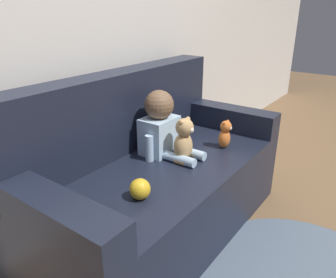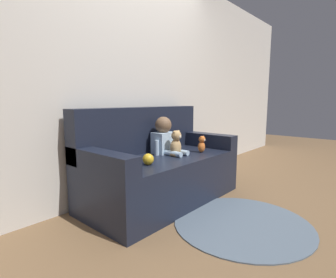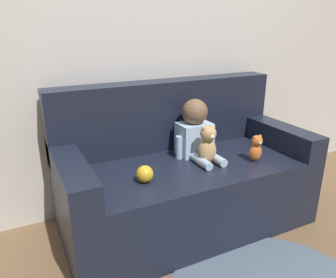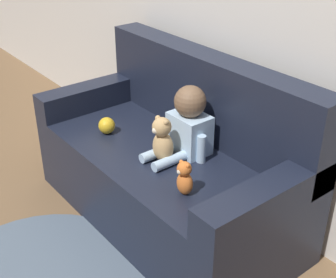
% 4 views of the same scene
% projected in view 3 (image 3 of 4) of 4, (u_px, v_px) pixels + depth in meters
% --- Properties ---
extents(ground_plane, '(12.00, 12.00, 0.00)m').
position_uv_depth(ground_plane, '(186.00, 222.00, 2.31)').
color(ground_plane, brown).
extents(wall_back, '(8.00, 0.05, 2.60)m').
position_uv_depth(wall_back, '(155.00, 28.00, 2.29)').
color(wall_back, silver).
rests_on(wall_back, ground_plane).
extents(couch, '(1.65, 0.80, 0.96)m').
position_uv_depth(couch, '(183.00, 176.00, 2.25)').
color(couch, black).
rests_on(couch, ground_plane).
extents(person_baby, '(0.30, 0.37, 0.39)m').
position_uv_depth(person_baby, '(195.00, 131.00, 2.20)').
color(person_baby, silver).
rests_on(person_baby, couch).
extents(teddy_bear_brown, '(0.15, 0.12, 0.26)m').
position_uv_depth(teddy_bear_brown, '(207.00, 146.00, 2.08)').
color(teddy_bear_brown, tan).
rests_on(teddy_bear_brown, couch).
extents(plush_toy_side, '(0.09, 0.08, 0.18)m').
position_uv_depth(plush_toy_side, '(256.00, 148.00, 2.13)').
color(plush_toy_side, orange).
rests_on(plush_toy_side, couch).
extents(toy_ball, '(0.10, 0.10, 0.10)m').
position_uv_depth(toy_ball, '(145.00, 174.00, 1.85)').
color(toy_ball, gold).
rests_on(toy_ball, couch).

